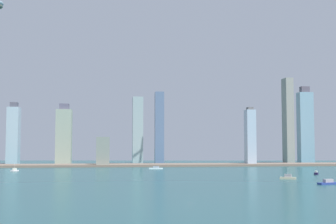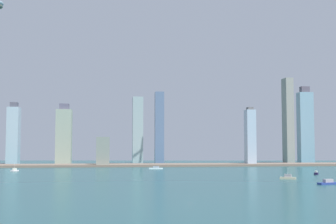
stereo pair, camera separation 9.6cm
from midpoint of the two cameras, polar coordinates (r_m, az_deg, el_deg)
ground_plane at (r=258.76m, az=2.68°, el=-10.81°), size 6000.00×6000.00×0.00m
waterfront_pier at (r=717.66m, az=-3.61°, el=-6.49°), size 949.51×66.04×3.13m
skyscraper_0 at (r=870.46m, az=14.44°, el=-1.02°), size 13.95×23.96×153.38m
skyscraper_1 at (r=754.52m, az=9.99°, el=-3.03°), size 14.46×19.19×92.46m
skyscraper_2 at (r=891.11m, az=16.42°, el=-1.70°), size 25.76×18.60×139.99m
skyscraper_3 at (r=705.80m, az=-7.96°, el=-4.82°), size 19.59×19.02×44.15m
skyscraper_6 at (r=790.59m, az=-3.74°, el=-2.28°), size 17.32×25.01×113.38m
skyscraper_8 at (r=835.44m, az=-18.35°, el=-2.65°), size 19.42×25.41×104.95m
skyscraper_9 at (r=821.92m, az=-1.08°, el=-1.92°), size 15.52×16.66×126.15m
skyscraper_11 at (r=764.58m, az=-12.60°, el=-2.91°), size 24.41×24.12×98.17m
boat_0 at (r=596.52m, az=-18.23°, el=-6.75°), size 8.64×11.58×10.09m
boat_1 at (r=390.67m, az=18.96°, el=-8.15°), size 18.53×9.91×4.17m
boat_2 at (r=441.38m, az=14.43°, el=-7.74°), size 14.36×10.20×10.44m
boat_3 at (r=621.84m, az=-1.49°, el=-6.86°), size 18.65×9.36×3.80m
boat_5 at (r=521.26m, az=17.64°, el=-7.13°), size 6.68×7.32×4.34m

